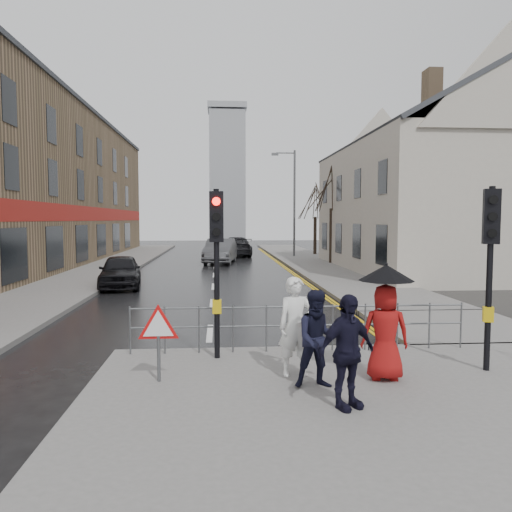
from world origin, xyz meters
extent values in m
plane|color=black|center=(0.00, 0.00, 0.00)|extent=(120.00, 120.00, 0.00)
cube|color=#605E5B|center=(3.00, -3.50, 0.07)|extent=(10.00, 9.00, 0.14)
cube|color=#605E5B|center=(-6.50, 23.00, 0.07)|extent=(4.00, 44.00, 0.14)
cube|color=#605E5B|center=(6.50, 25.00, 0.07)|extent=(4.00, 40.00, 0.14)
cube|color=#605E5B|center=(6.50, 3.00, 0.07)|extent=(4.00, 4.20, 0.14)
cube|color=#8A6D4F|center=(-12.00, 22.00, 5.00)|extent=(8.00, 42.00, 10.00)
cube|color=#B4AB9D|center=(12.00, 18.00, 3.50)|extent=(9.00, 16.00, 7.00)
cube|color=#8A6D4F|center=(10.50, 14.00, 9.20)|extent=(0.70, 0.90, 1.80)
cube|color=#8A6D4F|center=(13.20, 22.00, 9.20)|extent=(0.70, 0.90, 1.80)
cube|color=#94979C|center=(1.50, 62.00, 9.00)|extent=(5.00, 5.00, 18.00)
cylinder|color=black|center=(0.20, 0.20, 1.84)|extent=(0.11, 0.11, 3.40)
cube|color=black|center=(0.20, 0.20, 2.99)|extent=(0.28, 0.22, 1.00)
cylinder|color=#FF0C07|center=(0.20, 0.06, 3.29)|extent=(0.16, 0.04, 0.16)
cylinder|color=black|center=(0.20, 0.06, 2.99)|extent=(0.16, 0.04, 0.16)
cylinder|color=black|center=(0.20, 0.06, 2.69)|extent=(0.16, 0.04, 0.16)
cube|color=gold|center=(0.20, 0.20, 1.19)|extent=(0.18, 0.14, 0.28)
cylinder|color=black|center=(5.20, -1.00, 1.84)|extent=(0.11, 0.11, 3.40)
cube|color=black|center=(5.20, -1.00, 2.99)|extent=(0.34, 0.30, 1.00)
cylinder|color=black|center=(5.15, -1.13, 3.29)|extent=(0.16, 0.09, 0.16)
cylinder|color=black|center=(5.15, -1.13, 2.99)|extent=(0.16, 0.09, 0.16)
cylinder|color=black|center=(5.15, -1.13, 2.69)|extent=(0.16, 0.09, 0.16)
cube|color=gold|center=(5.20, -1.00, 1.19)|extent=(0.22, 0.19, 0.28)
cylinder|color=#595B5E|center=(-1.60, 0.60, 0.64)|extent=(0.04, 0.04, 1.00)
cylinder|color=#595B5E|center=(5.50, 0.60, 0.64)|extent=(0.04, 0.04, 1.00)
cylinder|color=#595B5E|center=(1.95, 0.60, 1.09)|extent=(7.10, 0.04, 0.04)
cylinder|color=#595B5E|center=(1.95, 0.60, 0.69)|extent=(7.10, 0.04, 0.04)
cylinder|color=#595B5E|center=(-0.80, -1.20, 0.56)|extent=(0.06, 0.06, 0.85)
cylinder|color=red|center=(-0.80, -1.20, 1.09)|extent=(0.80, 0.03, 0.80)
cylinder|color=white|center=(-0.80, -1.22, 1.09)|extent=(0.60, 0.03, 0.60)
cylinder|color=#595B5E|center=(6.00, 28.00, 4.14)|extent=(0.16, 0.16, 8.00)
cylinder|color=#595B5E|center=(5.30, 28.00, 7.94)|extent=(1.40, 0.10, 0.10)
cube|color=#595B5E|center=(4.50, 28.00, 7.84)|extent=(0.50, 0.25, 0.18)
cylinder|color=#32261C|center=(7.50, 22.00, 1.89)|extent=(0.26, 0.26, 3.50)
cylinder|color=#32261C|center=(8.00, 30.00, 1.64)|extent=(0.26, 0.26, 3.00)
imported|color=white|center=(1.61, -1.02, 1.03)|extent=(0.70, 0.51, 1.77)
imported|color=black|center=(1.89, -1.70, 0.96)|extent=(0.82, 0.65, 1.63)
imported|color=maroon|center=(3.13, -1.38, 0.98)|extent=(0.89, 0.65, 1.68)
cylinder|color=black|center=(3.13, -1.38, 1.08)|extent=(0.02, 0.02, 1.88)
cone|color=black|center=(3.13, -1.38, 2.02)|extent=(0.96, 0.96, 0.28)
imported|color=black|center=(2.12, -2.64, 0.99)|extent=(1.08, 0.81, 1.71)
imported|color=black|center=(-4.00, 12.00, 0.71)|extent=(2.21, 4.35, 1.42)
imported|color=#414346|center=(0.34, 23.57, 0.82)|extent=(2.39, 5.18, 1.64)
imported|color=black|center=(1.64, 30.00, 0.77)|extent=(2.46, 5.43, 1.54)
camera|label=1|loc=(0.24, -9.75, 2.94)|focal=35.00mm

